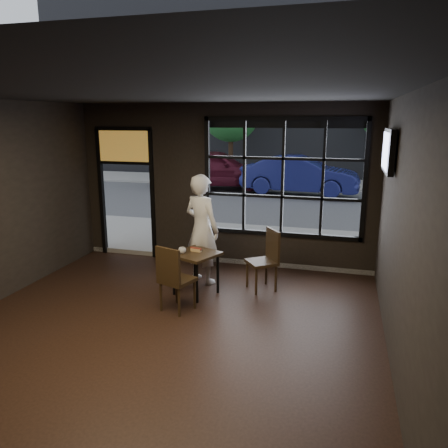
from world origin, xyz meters
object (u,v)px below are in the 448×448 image
(cafe_table, at_px, (196,273))
(navy_car, at_px, (300,175))
(man, at_px, (202,229))
(chair_near, at_px, (177,278))

(cafe_table, bearing_deg, navy_car, 109.39)
(cafe_table, distance_m, man, 0.86)
(navy_car, bearing_deg, cafe_table, -179.88)
(chair_near, relative_size, man, 0.53)
(man, bearing_deg, cafe_table, 121.26)
(chair_near, distance_m, man, 1.35)
(chair_near, bearing_deg, cafe_table, -75.95)
(cafe_table, bearing_deg, man, 121.10)
(cafe_table, height_order, navy_car, navy_car)
(man, relative_size, navy_car, 0.45)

